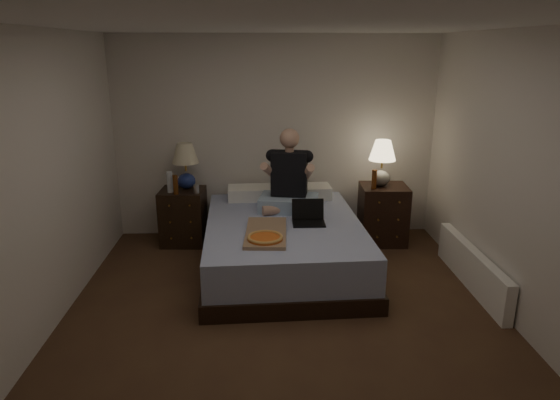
{
  "coord_description": "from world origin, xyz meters",
  "views": [
    {
      "loc": [
        -0.21,
        -3.94,
        2.34
      ],
      "look_at": [
        0.0,
        0.9,
        0.85
      ],
      "focal_mm": 32.0,
      "sensor_mm": 36.0,
      "label": 1
    }
  ],
  "objects_px": {
    "nightstand_left": "(183,217)",
    "pizza_box": "(265,239)",
    "lamp_right": "(382,163)",
    "radiator": "(472,268)",
    "nightstand_right": "(383,214)",
    "lamp_left": "(186,166)",
    "beer_bottle_right": "(374,179)",
    "beer_bottle_left": "(175,185)",
    "soda_can": "(196,189)",
    "laptop": "(309,213)",
    "person": "(289,170)",
    "water_bottle": "(170,182)",
    "bed": "(284,245)"
  },
  "relations": [
    {
      "from": "nightstand_left",
      "to": "pizza_box",
      "type": "bearing_deg",
      "value": -51.47
    },
    {
      "from": "lamp_right",
      "to": "radiator",
      "type": "xyz_separation_m",
      "value": [
        0.66,
        -1.27,
        -0.8
      ]
    },
    {
      "from": "nightstand_right",
      "to": "lamp_left",
      "type": "height_order",
      "value": "lamp_left"
    },
    {
      "from": "nightstand_right",
      "to": "beer_bottle_right",
      "type": "height_order",
      "value": "beer_bottle_right"
    },
    {
      "from": "beer_bottle_right",
      "to": "radiator",
      "type": "xyz_separation_m",
      "value": [
        0.78,
        -1.14,
        -0.64
      ]
    },
    {
      "from": "nightstand_left",
      "to": "nightstand_right",
      "type": "relative_size",
      "value": 0.94
    },
    {
      "from": "beer_bottle_left",
      "to": "soda_can",
      "type": "bearing_deg",
      "value": 7.41
    },
    {
      "from": "beer_bottle_right",
      "to": "laptop",
      "type": "relative_size",
      "value": 0.68
    },
    {
      "from": "pizza_box",
      "to": "radiator",
      "type": "xyz_separation_m",
      "value": [
        2.09,
        0.07,
        -0.39
      ]
    },
    {
      "from": "soda_can",
      "to": "lamp_left",
      "type": "bearing_deg",
      "value": 123.64
    },
    {
      "from": "nightstand_left",
      "to": "person",
      "type": "bearing_deg",
      "value": -14.21
    },
    {
      "from": "beer_bottle_left",
      "to": "laptop",
      "type": "height_order",
      "value": "beer_bottle_left"
    },
    {
      "from": "soda_can",
      "to": "laptop",
      "type": "distance_m",
      "value": 1.47
    },
    {
      "from": "lamp_right",
      "to": "water_bottle",
      "type": "distance_m",
      "value": 2.54
    },
    {
      "from": "bed",
      "to": "lamp_right",
      "type": "height_order",
      "value": "lamp_right"
    },
    {
      "from": "laptop",
      "to": "radiator",
      "type": "xyz_separation_m",
      "value": [
        1.62,
        -0.43,
        -0.47
      ]
    },
    {
      "from": "lamp_left",
      "to": "beer_bottle_right",
      "type": "bearing_deg",
      "value": -6.72
    },
    {
      "from": "nightstand_left",
      "to": "pizza_box",
      "type": "distance_m",
      "value": 1.74
    },
    {
      "from": "nightstand_left",
      "to": "radiator",
      "type": "relative_size",
      "value": 0.43
    },
    {
      "from": "water_bottle",
      "to": "radiator",
      "type": "bearing_deg",
      "value": -21.24
    },
    {
      "from": "nightstand_left",
      "to": "soda_can",
      "type": "xyz_separation_m",
      "value": [
        0.19,
        -0.14,
        0.39
      ]
    },
    {
      "from": "water_bottle",
      "to": "lamp_left",
      "type": "bearing_deg",
      "value": 42.72
    },
    {
      "from": "water_bottle",
      "to": "laptop",
      "type": "distance_m",
      "value": 1.78
    },
    {
      "from": "water_bottle",
      "to": "soda_can",
      "type": "bearing_deg",
      "value": -9.64
    },
    {
      "from": "nightstand_right",
      "to": "person",
      "type": "bearing_deg",
      "value": -162.07
    },
    {
      "from": "beer_bottle_left",
      "to": "person",
      "type": "bearing_deg",
      "value": -10.0
    },
    {
      "from": "lamp_left",
      "to": "lamp_right",
      "type": "relative_size",
      "value": 1.0
    },
    {
      "from": "laptop",
      "to": "pizza_box",
      "type": "height_order",
      "value": "laptop"
    },
    {
      "from": "lamp_left",
      "to": "person",
      "type": "xyz_separation_m",
      "value": [
        1.22,
        -0.48,
        0.05
      ]
    },
    {
      "from": "bed",
      "to": "lamp_left",
      "type": "xyz_separation_m",
      "value": [
        -1.14,
        0.88,
        0.69
      ]
    },
    {
      "from": "nightstand_right",
      "to": "laptop",
      "type": "bearing_deg",
      "value": -138.1
    },
    {
      "from": "nightstand_left",
      "to": "nightstand_right",
      "type": "distance_m",
      "value": 2.46
    },
    {
      "from": "pizza_box",
      "to": "beer_bottle_left",
      "type": "bearing_deg",
      "value": 133.2
    },
    {
      "from": "lamp_left",
      "to": "bed",
      "type": "bearing_deg",
      "value": -37.68
    },
    {
      "from": "bed",
      "to": "nightstand_left",
      "type": "bearing_deg",
      "value": 143.45
    },
    {
      "from": "lamp_right",
      "to": "laptop",
      "type": "xyz_separation_m",
      "value": [
        -0.96,
        -0.84,
        -0.34
      ]
    },
    {
      "from": "laptop",
      "to": "radiator",
      "type": "bearing_deg",
      "value": -14.68
    },
    {
      "from": "lamp_right",
      "to": "soda_can",
      "type": "height_order",
      "value": "lamp_right"
    },
    {
      "from": "nightstand_right",
      "to": "radiator",
      "type": "relative_size",
      "value": 0.45
    },
    {
      "from": "lamp_left",
      "to": "water_bottle",
      "type": "relative_size",
      "value": 2.24
    },
    {
      "from": "lamp_left",
      "to": "water_bottle",
      "type": "xyz_separation_m",
      "value": [
        -0.17,
        -0.16,
        -0.16
      ]
    },
    {
      "from": "bed",
      "to": "laptop",
      "type": "distance_m",
      "value": 0.48
    },
    {
      "from": "beer_bottle_right",
      "to": "radiator",
      "type": "distance_m",
      "value": 1.52
    },
    {
      "from": "nightstand_right",
      "to": "pizza_box",
      "type": "xyz_separation_m",
      "value": [
        -1.47,
        -1.33,
        0.22
      ]
    },
    {
      "from": "soda_can",
      "to": "radiator",
      "type": "relative_size",
      "value": 0.06
    },
    {
      "from": "beer_bottle_right",
      "to": "lamp_left",
      "type": "bearing_deg",
      "value": 173.28
    },
    {
      "from": "lamp_right",
      "to": "laptop",
      "type": "bearing_deg",
      "value": -138.84
    },
    {
      "from": "lamp_left",
      "to": "beer_bottle_right",
      "type": "height_order",
      "value": "lamp_left"
    },
    {
      "from": "lamp_right",
      "to": "soda_can",
      "type": "xyz_separation_m",
      "value": [
        -2.22,
        -0.08,
        -0.27
      ]
    },
    {
      "from": "nightstand_right",
      "to": "person",
      "type": "xyz_separation_m",
      "value": [
        -1.19,
        -0.33,
        0.65
      ]
    }
  ]
}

